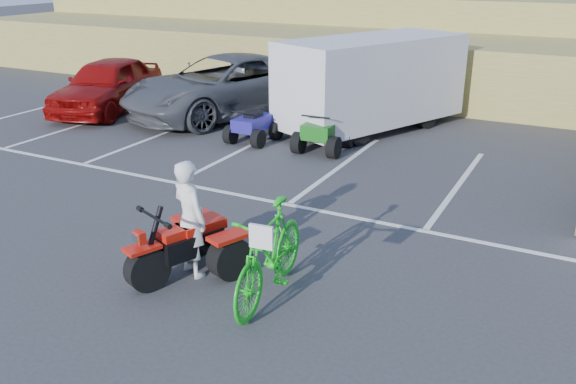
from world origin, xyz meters
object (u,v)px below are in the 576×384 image
at_px(rider, 190,219).
at_px(green_dirt_bike, 270,253).
at_px(cargo_trailer, 372,81).
at_px(quad_atv_blue, 254,141).
at_px(red_car, 107,85).
at_px(grey_pickup, 225,86).
at_px(quad_atv_green, 324,150).
at_px(red_trike_atv, 185,276).

xyz_separation_m(rider, green_dirt_bike, (1.37, -0.06, -0.22)).
bearing_deg(cargo_trailer, quad_atv_blue, -107.99).
xyz_separation_m(red_car, quad_atv_blue, (5.80, -0.93, -0.82)).
relative_size(grey_pickup, red_car, 1.34).
relative_size(green_dirt_bike, red_car, 0.47).
distance_m(rider, grey_pickup, 10.09).
relative_size(green_dirt_bike, quad_atv_green, 1.47).
xyz_separation_m(grey_pickup, quad_atv_blue, (2.24, -2.14, -0.89)).
bearing_deg(quad_atv_green, cargo_trailer, 80.79).
distance_m(rider, quad_atv_blue, 7.23).
xyz_separation_m(quad_atv_blue, quad_atv_green, (1.95, 0.13, 0.00)).
height_order(red_trike_atv, red_car, red_car).
xyz_separation_m(rider, red_car, (-8.60, 7.54, -0.08)).
distance_m(green_dirt_bike, quad_atv_blue, 7.89).
xyz_separation_m(green_dirt_bike, quad_atv_blue, (-4.17, 6.67, -0.68)).
bearing_deg(rider, red_car, -19.54).
bearing_deg(grey_pickup, cargo_trailer, 25.60).
distance_m(quad_atv_blue, quad_atv_green, 1.95).
xyz_separation_m(red_trike_atv, green_dirt_bike, (1.43, 0.08, 0.68)).
distance_m(red_trike_atv, green_dirt_bike, 1.59).
bearing_deg(quad_atv_blue, red_trike_atv, -66.53).
bearing_deg(green_dirt_bike, grey_pickup, 120.42).
distance_m(red_car, quad_atv_green, 7.84).
height_order(rider, cargo_trailer, cargo_trailer).
bearing_deg(grey_pickup, green_dirt_bike, -33.41).
distance_m(cargo_trailer, quad_atv_blue, 3.67).
xyz_separation_m(red_trike_atv, rider, (0.06, 0.14, 0.90)).
height_order(cargo_trailer, quad_atv_green, cargo_trailer).
distance_m(red_trike_atv, quad_atv_green, 6.92).
relative_size(rider, green_dirt_bike, 0.79).
bearing_deg(red_car, red_trike_atv, -56.03).
height_order(green_dirt_bike, grey_pickup, grey_pickup).
height_order(green_dirt_bike, red_car, red_car).
bearing_deg(rider, quad_atv_blue, -45.36).
bearing_deg(red_car, cargo_trailer, -2.87).
relative_size(quad_atv_blue, quad_atv_green, 0.90).
bearing_deg(quad_atv_green, rider, -84.40).
bearing_deg(grey_pickup, quad_atv_green, -5.01).
relative_size(rider, red_car, 0.37).
xyz_separation_m(rider, quad_atv_green, (-0.85, 6.74, -0.90)).
distance_m(red_trike_atv, quad_atv_blue, 7.28).
xyz_separation_m(grey_pickup, quad_atv_green, (4.19, -2.00, -0.89)).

